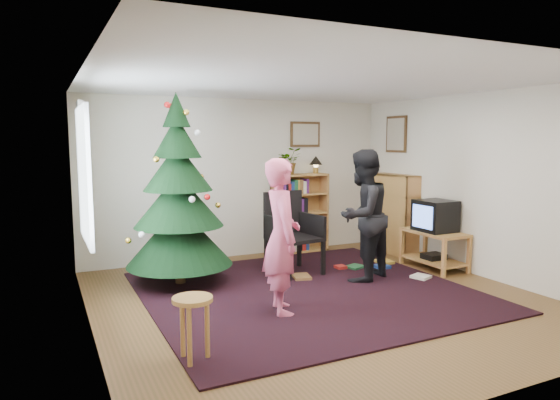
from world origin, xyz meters
name	(u,v)px	position (x,y,z in m)	size (l,w,h in m)	color
floor	(319,299)	(0.00, 0.00, 0.00)	(5.00, 5.00, 0.00)	brown
ceiling	(321,82)	(0.00, 0.00, 2.50)	(5.00, 5.00, 0.00)	white
wall_back	(241,178)	(0.00, 2.50, 1.25)	(5.00, 0.02, 2.50)	silver
wall_front	(502,228)	(0.00, -2.50, 1.25)	(5.00, 0.02, 2.50)	silver
wall_left	(87,206)	(-2.50, 0.00, 1.25)	(0.02, 5.00, 2.50)	silver
wall_right	(479,185)	(2.50, 0.00, 1.25)	(0.02, 5.00, 2.50)	silver
rug	(307,291)	(0.00, 0.30, 0.01)	(3.80, 3.60, 0.02)	black
window_pane	(84,175)	(-2.47, 0.60, 1.50)	(0.04, 1.20, 1.40)	silver
curtain	(83,171)	(-2.43, 1.30, 1.50)	(0.06, 0.35, 1.60)	white
picture_back	(305,134)	(1.15, 2.48, 1.95)	(0.55, 0.03, 0.42)	#4C3319
picture_right	(396,134)	(2.48, 1.75, 1.95)	(0.03, 0.50, 0.60)	#4C3319
christmas_tree	(179,206)	(-1.31, 1.31, 1.02)	(1.35, 1.35, 2.45)	#3F2816
bookshelf_back	(300,212)	(0.98, 2.34, 0.66)	(0.95, 0.30, 1.30)	#C38245
bookshelf_right	(394,213)	(2.34, 1.60, 0.66)	(0.30, 0.95, 1.30)	#C38245
tv_stand	(434,246)	(2.22, 0.51, 0.33)	(0.52, 0.94, 0.55)	#C38245
crt_tv	(435,216)	(2.22, 0.51, 0.77)	(0.48, 0.51, 0.45)	black
armchair	(290,229)	(0.24, 1.22, 0.62)	(0.70, 0.70, 1.14)	black
stool	(193,312)	(-1.79, -0.99, 0.44)	(0.34, 0.34, 0.56)	#C38245
person_standing	(282,237)	(-0.59, -0.21, 0.84)	(0.61, 0.40, 1.67)	#D25477
person_by_chair	(362,216)	(0.91, 0.45, 0.87)	(0.84, 0.66, 1.74)	black
potted_plant	(289,161)	(0.78, 2.34, 1.52)	(0.39, 0.34, 0.43)	gray
table_lamp	(316,162)	(1.28, 2.34, 1.50)	(0.22, 0.22, 0.29)	#A57F33
floor_clutter	(364,269)	(1.20, 0.79, 0.04)	(1.71, 1.09, 0.08)	#A51E19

